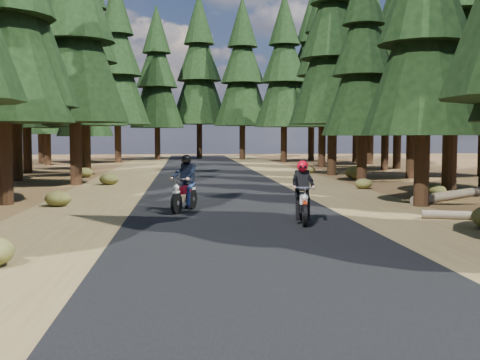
# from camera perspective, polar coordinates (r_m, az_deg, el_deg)

# --- Properties ---
(ground) EXTENTS (120.00, 120.00, 0.00)m
(ground) POSITION_cam_1_polar(r_m,az_deg,el_deg) (14.16, 0.55, -4.89)
(ground) COLOR #4D321B
(ground) RESTS_ON ground
(road) EXTENTS (6.00, 100.00, 0.01)m
(road) POSITION_cam_1_polar(r_m,az_deg,el_deg) (19.09, -0.95, -2.51)
(road) COLOR black
(road) RESTS_ON ground
(shoulder_l) EXTENTS (3.20, 100.00, 0.01)m
(shoulder_l) POSITION_cam_1_polar(r_m,az_deg,el_deg) (19.31, -14.71, -2.58)
(shoulder_l) COLOR brown
(shoulder_l) RESTS_ON ground
(shoulder_r) EXTENTS (3.20, 100.00, 0.01)m
(shoulder_r) POSITION_cam_1_polar(r_m,az_deg,el_deg) (19.96, 12.34, -2.32)
(shoulder_r) COLOR brown
(shoulder_r) RESTS_ON ground
(pine_forest) EXTENTS (34.59, 55.08, 16.32)m
(pine_forest) POSITION_cam_1_polar(r_m,az_deg,el_deg) (35.44, -2.98, 13.38)
(pine_forest) COLOR black
(pine_forest) RESTS_ON ground
(log_near) EXTENTS (4.70, 4.05, 0.32)m
(log_near) POSITION_cam_1_polar(r_m,az_deg,el_deg) (22.66, 19.73, -1.30)
(log_near) COLOR #4C4233
(log_near) RESTS_ON ground
(understory_shrubs) EXTENTS (15.23, 30.32, 0.68)m
(understory_shrubs) POSITION_cam_1_polar(r_m,az_deg,el_deg) (22.07, 4.22, -0.91)
(understory_shrubs) COLOR #474C1E
(understory_shrubs) RESTS_ON ground
(rider_lead) EXTENTS (0.74, 1.84, 1.60)m
(rider_lead) POSITION_cam_1_polar(r_m,az_deg,el_deg) (15.37, 5.97, -2.16)
(rider_lead) COLOR beige
(rider_lead) RESTS_ON road
(rider_follow) EXTENTS (1.23, 1.95, 1.67)m
(rider_follow) POSITION_cam_1_polar(r_m,az_deg,el_deg) (17.76, -5.29, -1.22)
(rider_follow) COLOR #A00A1A
(rider_follow) RESTS_ON road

